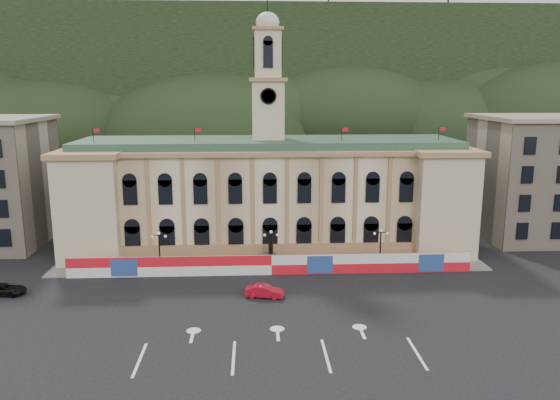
{
  "coord_description": "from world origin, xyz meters",
  "views": [
    {
      "loc": [
        -2.15,
        -49.29,
        22.83
      ],
      "look_at": [
        1.19,
        18.0,
        8.82
      ],
      "focal_mm": 35.0,
      "sensor_mm": 36.0,
      "label": 1
    }
  ],
  "objects_px": {
    "statue": "(271,258)",
    "red_sedan": "(264,291)",
    "black_suv": "(5,289)",
    "lamp_center": "(271,246)"
  },
  "relations": [
    {
      "from": "statue",
      "to": "red_sedan",
      "type": "xyz_separation_m",
      "value": [
        -1.04,
        -10.36,
        -0.49
      ]
    },
    {
      "from": "statue",
      "to": "black_suv",
      "type": "bearing_deg",
      "value": -164.75
    },
    {
      "from": "statue",
      "to": "lamp_center",
      "type": "relative_size",
      "value": 0.72
    },
    {
      "from": "statue",
      "to": "lamp_center",
      "type": "xyz_separation_m",
      "value": [
        0.0,
        -1.0,
        1.89
      ]
    },
    {
      "from": "lamp_center",
      "to": "black_suv",
      "type": "bearing_deg",
      "value": -166.54
    },
    {
      "from": "red_sedan",
      "to": "black_suv",
      "type": "xyz_separation_m",
      "value": [
        -28.96,
        2.18,
        -0.08
      ]
    },
    {
      "from": "statue",
      "to": "lamp_center",
      "type": "distance_m",
      "value": 2.14
    },
    {
      "from": "red_sedan",
      "to": "black_suv",
      "type": "bearing_deg",
      "value": 97.1
    },
    {
      "from": "red_sedan",
      "to": "black_suv",
      "type": "height_order",
      "value": "red_sedan"
    },
    {
      "from": "red_sedan",
      "to": "statue",
      "type": "bearing_deg",
      "value": 5.66
    }
  ]
}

